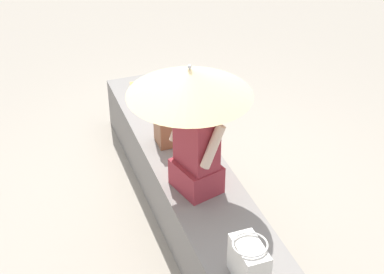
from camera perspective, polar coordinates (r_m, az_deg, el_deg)
The scene contains 8 objects.
ground_plane at distance 5.03m, azimuth -0.37°, elevation -7.06°, with size 14.00×14.00×0.00m, color #9E9384.
stone_bench at distance 4.87m, azimuth -0.38°, elevation -4.85°, with size 3.20×0.58×0.49m, color gray.
person_seated at distance 4.24m, azimuth 0.44°, elevation -0.75°, with size 0.51×0.36×0.90m.
parasol at distance 4.05m, azimuth -0.23°, elevation 5.33°, with size 0.89×0.89×0.99m.
handbag_black at distance 5.39m, azimuth -2.50°, elevation 4.12°, with size 0.32×0.24×0.28m.
tote_bag_canvas at distance 3.70m, azimuth 5.49°, elevation -11.90°, with size 0.30×0.22×0.30m.
shoulder_bag_spare at distance 4.89m, azimuth -2.62°, elevation 0.79°, with size 0.20×0.15×0.29m.
magazine at distance 5.78m, azimuth -4.91°, elevation 4.67°, with size 0.28×0.20×0.01m, color gold.
Camera 1 is at (-3.62, 1.27, 3.25)m, focal length 55.42 mm.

